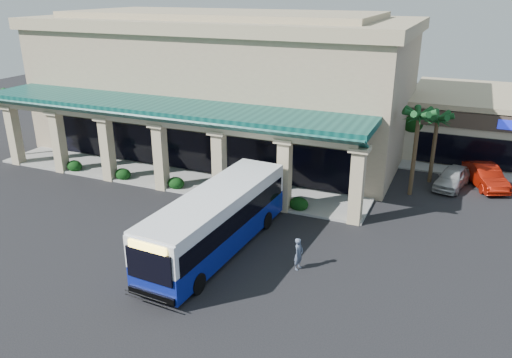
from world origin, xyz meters
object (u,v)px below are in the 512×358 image
at_px(car_white, 485,176).
at_px(pedestrian, 299,254).
at_px(transit_bus, 217,222).
at_px(car_silver, 452,178).

bearing_deg(car_white, pedestrian, -141.69).
height_order(transit_bus, car_silver, transit_bus).
height_order(pedestrian, car_white, pedestrian).
height_order(transit_bus, pedestrian, transit_bus).
relative_size(pedestrian, car_white, 0.35).
xyz_separation_m(pedestrian, car_silver, (6.40, 14.57, -0.11)).
bearing_deg(car_white, car_silver, -175.77).
bearing_deg(pedestrian, transit_bus, 98.64).
distance_m(car_silver, car_white, 2.40).
relative_size(pedestrian, car_silver, 0.39).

